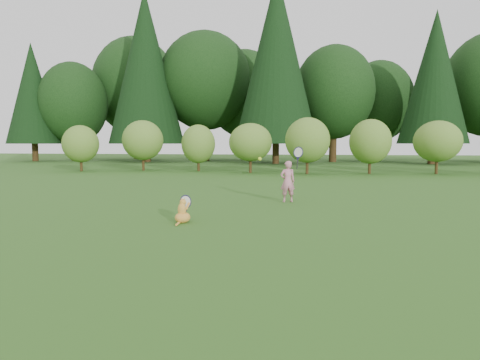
# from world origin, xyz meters

# --- Properties ---
(ground) EXTENTS (100.00, 100.00, 0.00)m
(ground) POSITION_xyz_m (0.00, 0.00, 0.00)
(ground) COLOR #265518
(ground) RESTS_ON ground
(shrub_row) EXTENTS (28.00, 3.00, 2.80)m
(shrub_row) POSITION_xyz_m (0.00, 13.00, 1.40)
(shrub_row) COLOR olive
(shrub_row) RESTS_ON ground
(woodland_backdrop) EXTENTS (48.00, 10.00, 15.00)m
(woodland_backdrop) POSITION_xyz_m (0.00, 23.00, 7.50)
(woodland_backdrop) COLOR black
(woodland_backdrop) RESTS_ON ground
(child) EXTENTS (0.62, 0.42, 1.55)m
(child) POSITION_xyz_m (1.12, 2.60, 0.54)
(child) COLOR #CF7C92
(child) RESTS_ON ground
(cat) EXTENTS (0.43, 0.63, 0.63)m
(cat) POSITION_xyz_m (-0.68, -0.39, 0.24)
(cat) COLOR #BA7523
(cat) RESTS_ON ground
(tennis_ball) EXTENTS (0.07, 0.07, 0.07)m
(tennis_ball) POSITION_xyz_m (0.66, 0.41, 1.16)
(tennis_ball) COLOR #B3CC18
(tennis_ball) RESTS_ON ground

